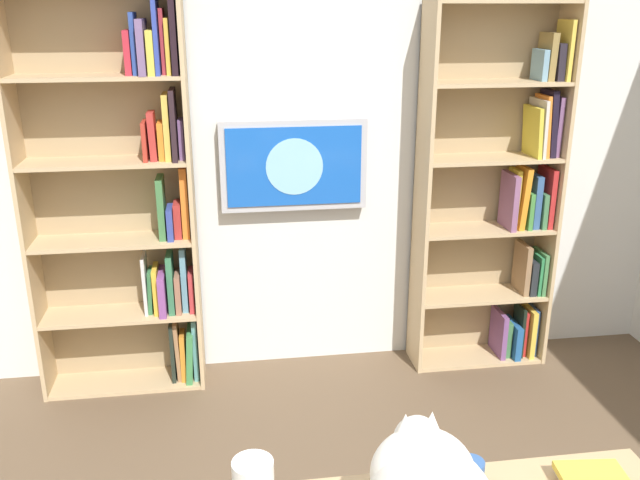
{
  "coord_description": "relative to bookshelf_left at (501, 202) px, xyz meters",
  "views": [
    {
      "loc": [
        0.45,
        1.56,
        2.09
      ],
      "look_at": [
        0.05,
        -1.16,
        1.14
      ],
      "focal_mm": 38.2,
      "sensor_mm": 36.0,
      "label": 1
    }
  ],
  "objects": [
    {
      "name": "wall_back",
      "position": [
        1.15,
        -0.17,
        0.35
      ],
      "size": [
        4.52,
        0.06,
        2.7
      ],
      "primitive_type": "cube",
      "color": "silver",
      "rests_on": "ground"
    },
    {
      "name": "bookshelf_left",
      "position": [
        0.0,
        0.0,
        0.0
      ],
      "size": [
        0.81,
        0.28,
        2.12
      ],
      "color": "tan",
      "rests_on": "ground"
    },
    {
      "name": "bookshelf_right",
      "position": [
        2.09,
        -0.0,
        0.1
      ],
      "size": [
        0.89,
        0.28,
        2.19
      ],
      "color": "tan",
      "rests_on": "ground"
    },
    {
      "name": "wall_mounted_tv",
      "position": [
        1.21,
        -0.08,
        0.24
      ],
      "size": [
        0.82,
        0.07,
        0.51
      ],
      "color": "#B7B7BC"
    },
    {
      "name": "coffee_mug",
      "position": [
        0.93,
        2.06,
        -0.2
      ],
      "size": [
        0.08,
        0.08,
        0.1
      ],
      "primitive_type": "cylinder",
      "color": "#335999",
      "rests_on": "desk"
    },
    {
      "name": "desk_book_stack",
      "position": [
        0.57,
        2.1,
        -0.23
      ],
      "size": [
        0.2,
        0.15,
        0.05
      ],
      "color": "beige",
      "rests_on": "desk"
    }
  ]
}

